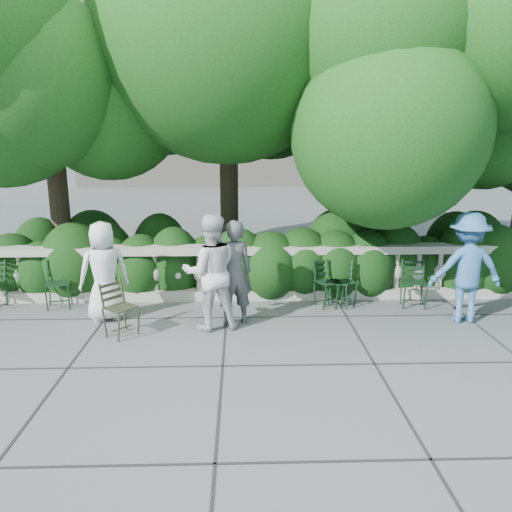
{
  "coord_description": "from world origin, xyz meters",
  "views": [
    {
      "loc": [
        -0.24,
        -7.0,
        2.91
      ],
      "look_at": [
        0.0,
        1.0,
        1.0
      ],
      "focal_mm": 35.0,
      "sensor_mm": 36.0,
      "label": 1
    }
  ],
  "objects_px": {
    "chair_c": "(336,308)",
    "chair_d": "(414,309)",
    "chair_weathered": "(129,338)",
    "chair_b": "(59,310)",
    "person_casual_man": "(211,272)",
    "chair_e": "(345,308)",
    "person_businessman": "(104,271)",
    "person_woman_grey": "(233,273)",
    "person_older_blue": "(467,268)",
    "chair_f": "(332,309)"
  },
  "relations": [
    {
      "from": "chair_c",
      "to": "chair_d",
      "type": "bearing_deg",
      "value": 19.69
    },
    {
      "from": "chair_weathered",
      "to": "chair_b",
      "type": "bearing_deg",
      "value": 89.26
    },
    {
      "from": "chair_d",
      "to": "person_casual_man",
      "type": "distance_m",
      "value": 3.65
    },
    {
      "from": "chair_e",
      "to": "person_casual_man",
      "type": "xyz_separation_m",
      "value": [
        -2.28,
        -0.83,
        0.9
      ]
    },
    {
      "from": "chair_weathered",
      "to": "person_businessman",
      "type": "xyz_separation_m",
      "value": [
        -0.52,
        0.81,
        0.81
      ]
    },
    {
      "from": "chair_c",
      "to": "chair_weathered",
      "type": "height_order",
      "value": "same"
    },
    {
      "from": "person_woman_grey",
      "to": "person_older_blue",
      "type": "relative_size",
      "value": 0.94
    },
    {
      "from": "chair_e",
      "to": "chair_f",
      "type": "relative_size",
      "value": 1.0
    },
    {
      "from": "chair_b",
      "to": "chair_weathered",
      "type": "relative_size",
      "value": 1.0
    },
    {
      "from": "chair_f",
      "to": "person_woman_grey",
      "type": "bearing_deg",
      "value": 178.26
    },
    {
      "from": "person_older_blue",
      "to": "chair_b",
      "type": "bearing_deg",
      "value": -5.16
    },
    {
      "from": "chair_d",
      "to": "chair_f",
      "type": "relative_size",
      "value": 1.0
    },
    {
      "from": "chair_d",
      "to": "person_businessman",
      "type": "relative_size",
      "value": 0.52
    },
    {
      "from": "chair_c",
      "to": "person_businessman",
      "type": "distance_m",
      "value": 3.96
    },
    {
      "from": "person_older_blue",
      "to": "person_casual_man",
      "type": "bearing_deg",
      "value": 3.31
    },
    {
      "from": "person_woman_grey",
      "to": "person_casual_man",
      "type": "bearing_deg",
      "value": 10.75
    },
    {
      "from": "person_woman_grey",
      "to": "person_casual_man",
      "type": "height_order",
      "value": "person_casual_man"
    },
    {
      "from": "chair_f",
      "to": "person_woman_grey",
      "type": "height_order",
      "value": "person_woman_grey"
    },
    {
      "from": "person_woman_grey",
      "to": "chair_weathered",
      "type": "bearing_deg",
      "value": 3.68
    },
    {
      "from": "chair_d",
      "to": "person_older_blue",
      "type": "bearing_deg",
      "value": -35.11
    },
    {
      "from": "chair_weathered",
      "to": "person_older_blue",
      "type": "bearing_deg",
      "value": -43.89
    },
    {
      "from": "chair_b",
      "to": "chair_f",
      "type": "relative_size",
      "value": 1.0
    },
    {
      "from": "chair_e",
      "to": "person_businessman",
      "type": "xyz_separation_m",
      "value": [
        -4.01,
        -0.4,
        0.81
      ]
    },
    {
      "from": "chair_b",
      "to": "person_woman_grey",
      "type": "distance_m",
      "value": 3.22
    },
    {
      "from": "person_older_blue",
      "to": "chair_weathered",
      "type": "bearing_deg",
      "value": 6.87
    },
    {
      "from": "chair_c",
      "to": "person_businessman",
      "type": "relative_size",
      "value": 0.52
    },
    {
      "from": "chair_f",
      "to": "person_businessman",
      "type": "xyz_separation_m",
      "value": [
        -3.79,
        -0.39,
        0.81
      ]
    },
    {
      "from": "chair_d",
      "to": "chair_e",
      "type": "relative_size",
      "value": 1.0
    },
    {
      "from": "chair_b",
      "to": "person_casual_man",
      "type": "relative_size",
      "value": 0.47
    },
    {
      "from": "chair_b",
      "to": "chair_f",
      "type": "distance_m",
      "value": 4.74
    },
    {
      "from": "chair_f",
      "to": "person_businessman",
      "type": "bearing_deg",
      "value": 163.43
    },
    {
      "from": "chair_c",
      "to": "chair_d",
      "type": "relative_size",
      "value": 1.0
    },
    {
      "from": "chair_b",
      "to": "chair_e",
      "type": "height_order",
      "value": "same"
    },
    {
      "from": "person_older_blue",
      "to": "chair_d",
      "type": "bearing_deg",
      "value": -42.75
    },
    {
      "from": "chair_b",
      "to": "chair_f",
      "type": "xyz_separation_m",
      "value": [
        4.74,
        -0.06,
        0.0
      ]
    },
    {
      "from": "chair_b",
      "to": "person_businessman",
      "type": "relative_size",
      "value": 0.52
    },
    {
      "from": "chair_weathered",
      "to": "person_casual_man",
      "type": "bearing_deg",
      "value": -32.55
    },
    {
      "from": "chair_f",
      "to": "chair_weathered",
      "type": "bearing_deg",
      "value": 177.72
    },
    {
      "from": "chair_c",
      "to": "chair_f",
      "type": "height_order",
      "value": "same"
    },
    {
      "from": "chair_f",
      "to": "chair_c",
      "type": "bearing_deg",
      "value": -9.65
    },
    {
      "from": "chair_c",
      "to": "person_businessman",
      "type": "bearing_deg",
      "value": -150.53
    },
    {
      "from": "chair_d",
      "to": "person_older_blue",
      "type": "height_order",
      "value": "person_older_blue"
    },
    {
      "from": "person_businessman",
      "to": "chair_weathered",
      "type": "bearing_deg",
      "value": 98.77
    },
    {
      "from": "chair_f",
      "to": "person_casual_man",
      "type": "bearing_deg",
      "value": 179.29
    },
    {
      "from": "chair_weathered",
      "to": "person_casual_man",
      "type": "xyz_separation_m",
      "value": [
        1.22,
        0.38,
        0.9
      ]
    },
    {
      "from": "chair_weathered",
      "to": "person_older_blue",
      "type": "height_order",
      "value": "person_older_blue"
    },
    {
      "from": "chair_d",
      "to": "person_businessman",
      "type": "bearing_deg",
      "value": -168.14
    },
    {
      "from": "chair_c",
      "to": "chair_f",
      "type": "relative_size",
      "value": 1.0
    },
    {
      "from": "person_businessman",
      "to": "person_older_blue",
      "type": "bearing_deg",
      "value": 153.75
    },
    {
      "from": "chair_d",
      "to": "person_businessman",
      "type": "distance_m",
      "value": 5.27
    }
  ]
}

